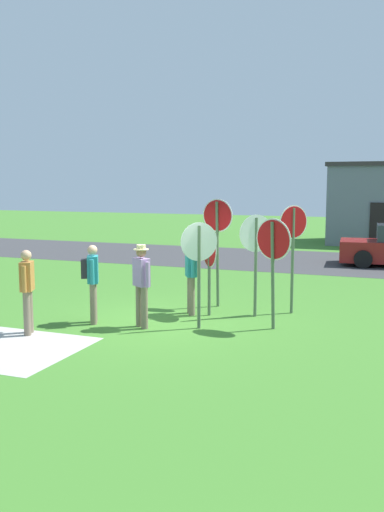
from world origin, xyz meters
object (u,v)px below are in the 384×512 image
stop_sign_leaning_right (209,258)px  stop_sign_rear_left (217,233)px  person_near_signs (27,287)px  person_in_teal (191,272)px  stop_sign_rear_right (199,256)px  person_in_blue (141,281)px  stop_sign_center_cluster (273,253)px  person_on_left (92,278)px  stop_sign_low_front (293,240)px  stop_sign_leaning_left (256,247)px

stop_sign_leaning_right → stop_sign_rear_left: size_ratio=0.74×
person_near_signs → person_in_teal: bearing=48.7°
stop_sign_rear_right → person_in_blue: (-1.13, -0.37, -0.53)m
stop_sign_center_cluster → person_in_blue: (-2.56, -0.82, -0.60)m
person_on_left → stop_sign_rear_left: bearing=51.3°
person_in_blue → stop_sign_rear_left: bearing=71.0°
stop_sign_leaning_right → person_near_signs: (-2.84, -2.78, -0.38)m
stop_sign_rear_right → person_near_signs: bearing=-151.6°
stop_sign_low_front → person_near_signs: bearing=-141.2°
person_near_signs → stop_sign_leaning_right: bearing=44.4°
person_in_teal → person_near_signs: (-2.41, -2.75, -0.03)m
person_in_teal → person_on_left: size_ratio=1.03×
person_in_blue → person_near_signs: size_ratio=1.03×
stop_sign_rear_right → stop_sign_center_cluster: (1.43, 0.45, 0.07)m
stop_sign_low_front → person_near_signs: size_ratio=1.48×
stop_sign_center_cluster → stop_sign_rear_left: (-1.72, 1.63, 0.22)m
stop_sign_low_front → stop_sign_rear_left: (-1.83, 0.04, 0.09)m
stop_sign_low_front → person_in_blue: bearing=-137.9°
stop_sign_center_cluster → person_on_left: bearing=-166.9°
person_on_left → person_near_signs: size_ratio=1.00×
stop_sign_rear_right → person_near_signs: (-3.02, -1.63, -0.56)m
stop_sign_leaning_left → stop_sign_rear_left: bearing=150.0°
stop_sign_rear_right → stop_sign_leaning_right: bearing=98.7°
person_in_teal → person_in_blue: size_ratio=1.00×
stop_sign_leaning_right → person_on_left: size_ratio=1.16×
stop_sign_rear_left → person_in_teal: stop_sign_rear_left is taller
stop_sign_leaning_left → person_in_blue: size_ratio=1.33×
stop_sign_rear_right → stop_sign_center_cluster: bearing=17.5°
stop_sign_center_cluster → stop_sign_leaning_right: (-1.61, 0.70, -0.25)m
stop_sign_leaning_right → person_in_blue: 1.83m
stop_sign_rear_left → person_on_left: bearing=-128.7°
person_in_teal → person_on_left: person_in_teal is taller
stop_sign_leaning_left → person_on_left: stop_sign_leaning_left is taller
stop_sign_leaning_right → stop_sign_low_front: (1.72, 0.89, 0.38)m
stop_sign_center_cluster → person_in_teal: bearing=161.9°
stop_sign_rear_right → stop_sign_leaning_left: bearing=60.1°
person_in_teal → person_in_blue: bearing=-109.5°
stop_sign_rear_right → person_on_left: bearing=-169.8°
person_in_blue → stop_sign_leaning_right: bearing=58.0°
stop_sign_rear_left → person_in_blue: size_ratio=1.51×
stop_sign_rear_right → person_in_teal: (-0.60, 1.12, -0.53)m
stop_sign_rear_right → stop_sign_low_front: stop_sign_low_front is taller
stop_sign_rear_left → person_in_teal: 1.30m
stop_sign_center_cluster → person_in_teal: size_ratio=1.32×
stop_sign_rear_right → person_near_signs: size_ratio=1.30×
stop_sign_rear_right → stop_sign_center_cluster: size_ratio=0.96×
stop_sign_leaning_left → stop_sign_leaning_right: bearing=-164.4°
person_in_blue → person_near_signs: bearing=-146.3°
stop_sign_leaning_right → stop_sign_leaning_left: 1.07m
person_in_blue → stop_sign_low_front: bearing=42.1°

